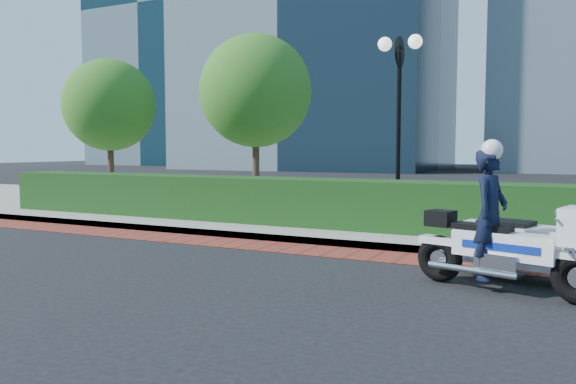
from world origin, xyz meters
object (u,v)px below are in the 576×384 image
at_px(tree_a, 109,105).
at_px(lamppost, 399,98).
at_px(police_motorcycle, 507,237).
at_px(tree_b, 256,91).

bearing_deg(tree_a, lamppost, -7.41).
relative_size(tree_a, police_motorcycle, 1.96).
xyz_separation_m(lamppost, police_motorcycle, (2.80, -4.96, -2.30)).
height_order(lamppost, police_motorcycle, lamppost).
bearing_deg(police_motorcycle, tree_b, 154.95).
xyz_separation_m(lamppost, tree_a, (-10.00, 1.30, 0.26)).
relative_size(lamppost, tree_a, 0.92).
bearing_deg(lamppost, tree_b, 163.89).
relative_size(lamppost, police_motorcycle, 1.80).
distance_m(lamppost, tree_a, 10.09).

